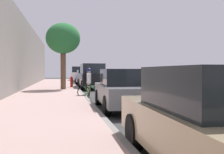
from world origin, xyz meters
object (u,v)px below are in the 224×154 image
(parked_sedan_dark_blue_second, at_px, (85,77))
(parked_suv_white_nearest, at_px, (78,74))
(parked_suv_black_mid, at_px, (92,76))
(cyclist_with_backpack, at_px, (88,80))
(fire_hydrant, at_px, (72,82))
(street_tree_near_cyclist, at_px, (63,39))
(parked_sedan_tan_farthest, at_px, (216,122))
(bicycle_at_curb, at_px, (93,91))
(parked_sedan_grey_far, at_px, (123,89))

(parked_sedan_dark_blue_second, bearing_deg, parked_suv_white_nearest, -89.11)
(parked_suv_black_mid, distance_m, cyclist_with_backpack, 6.75)
(parked_suv_black_mid, xyz_separation_m, fire_hydrant, (1.61, -0.02, -0.43))
(parked_suv_black_mid, xyz_separation_m, street_tree_near_cyclist, (2.26, 2.25, 2.60))
(street_tree_near_cyclist, bearing_deg, parked_sedan_tan_farthest, 97.60)
(parked_sedan_tan_farthest, bearing_deg, parked_sedan_dark_blue_second, -90.45)
(parked_sedan_tan_farthest, xyz_separation_m, street_tree_near_cyclist, (2.05, -15.35, 2.88))
(parked_sedan_dark_blue_second, xyz_separation_m, parked_suv_black_mid, (-0.02, 6.16, 0.27))
(parked_sedan_dark_blue_second, height_order, street_tree_near_cyclist, street_tree_near_cyclist)
(parked_suv_black_mid, height_order, cyclist_with_backpack, parked_suv_black_mid)
(fire_hydrant, bearing_deg, street_tree_near_cyclist, 74.20)
(parked_sedan_tan_farthest, relative_size, fire_hydrant, 5.27)
(parked_sedan_dark_blue_second, distance_m, street_tree_near_cyclist, 9.16)
(parked_sedan_dark_blue_second, relative_size, parked_sedan_tan_farthest, 1.01)
(bicycle_at_curb, bearing_deg, parked_sedan_tan_farthest, 92.80)
(parked_sedan_tan_farthest, xyz_separation_m, cyclist_with_backpack, (0.74, -10.92, 0.22))
(bicycle_at_curb, height_order, cyclist_with_backpack, cyclist_with_backpack)
(bicycle_at_curb, bearing_deg, fire_hydrant, -82.88)
(parked_sedan_dark_blue_second, relative_size, bicycle_at_curb, 2.61)
(parked_sedan_dark_blue_second, distance_m, parked_suv_black_mid, 6.16)
(parked_suv_white_nearest, relative_size, parked_suv_black_mid, 1.02)
(parked_sedan_tan_farthest, xyz_separation_m, fire_hydrant, (1.41, -17.63, -0.16))
(parked_sedan_dark_blue_second, height_order, fire_hydrant, parked_sedan_dark_blue_second)
(parked_suv_white_nearest, distance_m, street_tree_near_cyclist, 18.07)
(parked_sedan_dark_blue_second, height_order, cyclist_with_backpack, cyclist_with_backpack)
(parked_sedan_dark_blue_second, bearing_deg, parked_sedan_grey_far, 89.92)
(fire_hydrant, bearing_deg, parked_sedan_grey_far, 97.95)
(fire_hydrant, bearing_deg, parked_sedan_dark_blue_second, -104.57)
(cyclist_with_backpack, bearing_deg, parked_suv_black_mid, -98.06)
(cyclist_with_backpack, bearing_deg, parked_sedan_dark_blue_second, -94.13)
(street_tree_near_cyclist, bearing_deg, bicycle_at_curb, 107.46)
(bicycle_at_curb, relative_size, street_tree_near_cyclist, 0.37)
(parked_suv_black_mid, bearing_deg, parked_sedan_tan_farthest, 89.32)
(fire_hydrant, bearing_deg, bicycle_at_curb, 97.12)
(cyclist_with_backpack, distance_m, street_tree_near_cyclist, 5.33)
(cyclist_with_backpack, bearing_deg, parked_suv_white_nearest, -92.02)
(parked_sedan_tan_farthest, distance_m, bicycle_at_curb, 10.49)
(parked_sedan_grey_far, bearing_deg, street_tree_near_cyclist, -76.14)
(parked_suv_black_mid, height_order, parked_sedan_grey_far, parked_suv_black_mid)
(parked_suv_black_mid, relative_size, parked_sedan_tan_farthest, 1.06)
(parked_sedan_dark_blue_second, bearing_deg, cyclist_with_backpack, 85.87)
(bicycle_at_curb, relative_size, cyclist_with_backpack, 1.06)
(parked_sedan_dark_blue_second, bearing_deg, parked_suv_black_mid, 90.18)
(bicycle_at_curb, distance_m, fire_hydrant, 7.22)
(parked_suv_white_nearest, height_order, fire_hydrant, parked_suv_white_nearest)
(parked_sedan_grey_far, bearing_deg, cyclist_with_backpack, -78.74)
(parked_suv_white_nearest, height_order, parked_sedan_grey_far, parked_suv_white_nearest)
(parked_suv_white_nearest, relative_size, parked_sedan_grey_far, 1.08)
(cyclist_with_backpack, bearing_deg, parked_sedan_grey_far, 101.26)
(parked_suv_black_mid, relative_size, cyclist_with_backpack, 2.93)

